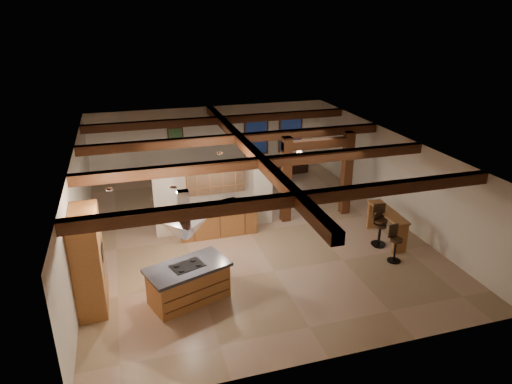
# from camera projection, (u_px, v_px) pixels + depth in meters

# --- Properties ---
(ground) EXTENTS (12.00, 12.00, 0.00)m
(ground) POSITION_uv_depth(u_px,v_px,m) (249.00, 232.00, 14.70)
(ground) COLOR tan
(ground) RESTS_ON ground
(room_walls) EXTENTS (12.00, 12.00, 12.00)m
(room_walls) POSITION_uv_depth(u_px,v_px,m) (249.00, 180.00, 14.03)
(room_walls) COLOR silver
(room_walls) RESTS_ON ground
(ceiling_beams) EXTENTS (10.00, 12.00, 0.28)m
(ceiling_beams) POSITION_uv_depth(u_px,v_px,m) (249.00, 149.00, 13.66)
(ceiling_beams) COLOR #3B170E
(ceiling_beams) RESTS_ON room_walls
(timber_posts) EXTENTS (2.50, 0.30, 2.90)m
(timber_posts) POSITION_uv_depth(u_px,v_px,m) (317.00, 168.00, 15.14)
(timber_posts) COLOR #3B170E
(timber_posts) RESTS_ON ground
(partition_wall) EXTENTS (3.80, 0.18, 2.20)m
(partition_wall) POSITION_uv_depth(u_px,v_px,m) (215.00, 198.00, 14.46)
(partition_wall) COLOR silver
(partition_wall) RESTS_ON ground
(pantry_cabinet) EXTENTS (0.67, 1.60, 2.40)m
(pantry_cabinet) POSITION_uv_depth(u_px,v_px,m) (89.00, 260.00, 10.70)
(pantry_cabinet) COLOR #A26534
(pantry_cabinet) RESTS_ON ground
(back_counter) EXTENTS (2.50, 0.66, 0.94)m
(back_counter) POSITION_uv_depth(u_px,v_px,m) (218.00, 221.00, 14.35)
(back_counter) COLOR #A26534
(back_counter) RESTS_ON ground
(upper_display_cabinet) EXTENTS (1.80, 0.36, 0.95)m
(upper_display_cabinet) POSITION_uv_depth(u_px,v_px,m) (215.00, 178.00, 14.01)
(upper_display_cabinet) COLOR #A26534
(upper_display_cabinet) RESTS_ON partition_wall
(range_hood) EXTENTS (1.10, 1.10, 1.40)m
(range_hood) POSITION_uv_depth(u_px,v_px,m) (185.00, 235.00, 10.60)
(range_hood) COLOR silver
(range_hood) RESTS_ON room_walls
(back_windows) EXTENTS (2.70, 0.07, 1.70)m
(back_windows) POSITION_uv_depth(u_px,v_px,m) (274.00, 135.00, 20.15)
(back_windows) COLOR #3B170E
(back_windows) RESTS_ON room_walls
(framed_art) EXTENTS (0.65, 0.05, 0.85)m
(framed_art) POSITION_uv_depth(u_px,v_px,m) (176.00, 137.00, 18.94)
(framed_art) COLOR #3B170E
(framed_art) RESTS_ON room_walls
(recessed_cans) EXTENTS (3.16, 2.46, 0.03)m
(recessed_cans) POSITION_uv_depth(u_px,v_px,m) (172.00, 175.00, 11.23)
(recessed_cans) COLOR silver
(recessed_cans) RESTS_ON room_walls
(kitchen_island) EXTENTS (2.19, 1.63, 0.97)m
(kitchen_island) POSITION_uv_depth(u_px,v_px,m) (188.00, 283.00, 11.09)
(kitchen_island) COLOR #A26534
(kitchen_island) RESTS_ON ground
(dining_table) EXTENTS (2.12, 1.43, 0.69)m
(dining_table) POSITION_uv_depth(u_px,v_px,m) (227.00, 195.00, 16.71)
(dining_table) COLOR #3B1E0E
(dining_table) RESTS_ON ground
(sofa) EXTENTS (1.94, 0.95, 0.54)m
(sofa) POSITION_uv_depth(u_px,v_px,m) (286.00, 167.00, 19.85)
(sofa) COLOR black
(sofa) RESTS_ON ground
(microwave) EXTENTS (0.45, 0.36, 0.22)m
(microwave) POSITION_uv_depth(u_px,v_px,m) (231.00, 202.00, 14.25)
(microwave) COLOR silver
(microwave) RESTS_ON back_counter
(bar_counter) EXTENTS (0.57, 1.88, 0.97)m
(bar_counter) POSITION_uv_depth(u_px,v_px,m) (387.00, 221.00, 13.94)
(bar_counter) COLOR #A26534
(bar_counter) RESTS_ON ground
(side_table) EXTENTS (0.49, 0.49, 0.52)m
(side_table) POSITION_uv_depth(u_px,v_px,m) (299.00, 164.00, 20.18)
(side_table) COLOR #3B170E
(side_table) RESTS_ON ground
(table_lamp) EXTENTS (0.30, 0.30, 0.36)m
(table_lamp) POSITION_uv_depth(u_px,v_px,m) (299.00, 153.00, 19.99)
(table_lamp) COLOR black
(table_lamp) RESTS_ON side_table
(bar_stool_a) EXTENTS (0.38, 0.40, 1.09)m
(bar_stool_a) POSITION_uv_depth(u_px,v_px,m) (395.00, 243.00, 12.81)
(bar_stool_a) COLOR black
(bar_stool_a) RESTS_ON ground
(bar_stool_b) EXTENTS (0.44, 0.45, 1.26)m
(bar_stool_b) POSITION_uv_depth(u_px,v_px,m) (380.00, 225.00, 13.70)
(bar_stool_b) COLOR black
(bar_stool_b) RESTS_ON ground
(bar_stool_c) EXTENTS (0.39, 0.40, 1.07)m
(bar_stool_c) POSITION_uv_depth(u_px,v_px,m) (379.00, 229.00, 13.65)
(bar_stool_c) COLOR black
(bar_stool_c) RESTS_ON ground
(dining_chairs) EXTENTS (2.19, 2.19, 1.17)m
(dining_chairs) POSITION_uv_depth(u_px,v_px,m) (227.00, 188.00, 16.61)
(dining_chairs) COLOR #3B170E
(dining_chairs) RESTS_ON ground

